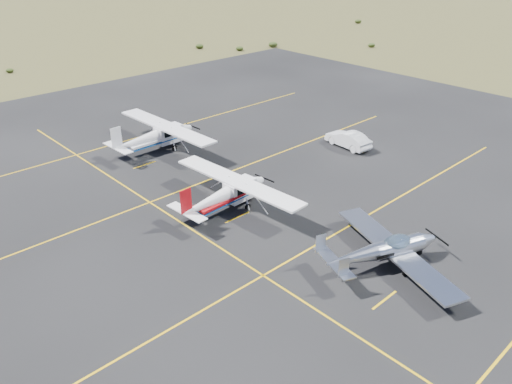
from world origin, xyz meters
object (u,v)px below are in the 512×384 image
aircraft_low_wing (385,250)px  sedan (348,139)px  aircraft_cessna (226,194)px  aircraft_plain (155,136)px

aircraft_low_wing → sedan: 16.90m
aircraft_low_wing → aircraft_cessna: aircraft_cessna is taller
aircraft_low_wing → aircraft_plain: (-0.07, 22.19, 0.29)m
aircraft_low_wing → sedan: bearing=64.8°
aircraft_low_wing → sedan: size_ratio=2.26×
aircraft_plain → sedan: (12.17, -10.39, -0.58)m
sedan → aircraft_plain: bearing=-35.2°
aircraft_plain → sedan: aircraft_plain is taller
sedan → aircraft_low_wing: bearing=49.6°
aircraft_low_wing → aircraft_plain: aircraft_plain is taller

